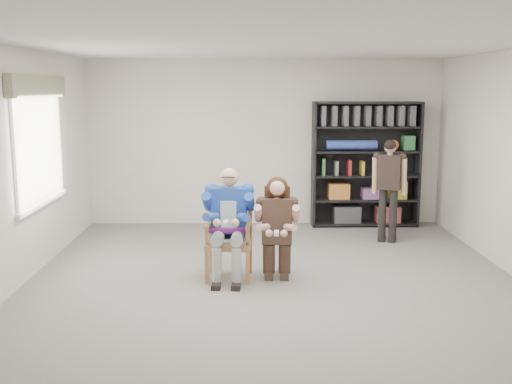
{
  "coord_description": "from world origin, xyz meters",
  "views": [
    {
      "loc": [
        -0.34,
        -6.69,
        2.31
      ],
      "look_at": [
        -0.2,
        0.6,
        1.05
      ],
      "focal_mm": 42.0,
      "sensor_mm": 36.0,
      "label": 1
    }
  ],
  "objects_px": {
    "bookshelf": "(366,164)",
    "standing_man": "(389,191)",
    "kneeling_woman": "(277,230)",
    "armchair": "(229,236)",
    "seated_man": "(229,224)"
  },
  "relations": [
    {
      "from": "armchair",
      "to": "kneeling_woman",
      "type": "xyz_separation_m",
      "value": [
        0.58,
        -0.12,
        0.1
      ]
    },
    {
      "from": "bookshelf",
      "to": "standing_man",
      "type": "xyz_separation_m",
      "value": [
        0.13,
        -1.13,
        -0.26
      ]
    },
    {
      "from": "kneeling_woman",
      "to": "standing_man",
      "type": "distance_m",
      "value": 2.57
    },
    {
      "from": "seated_man",
      "to": "standing_man",
      "type": "relative_size",
      "value": 0.88
    },
    {
      "from": "seated_man",
      "to": "standing_man",
      "type": "bearing_deg",
      "value": 39.97
    },
    {
      "from": "kneeling_woman",
      "to": "bookshelf",
      "type": "xyz_separation_m",
      "value": [
        1.65,
        2.97,
        0.42
      ]
    },
    {
      "from": "bookshelf",
      "to": "standing_man",
      "type": "relative_size",
      "value": 1.34
    },
    {
      "from": "kneeling_woman",
      "to": "bookshelf",
      "type": "bearing_deg",
      "value": 64.82
    },
    {
      "from": "armchair",
      "to": "standing_man",
      "type": "relative_size",
      "value": 0.68
    },
    {
      "from": "bookshelf",
      "to": "standing_man",
      "type": "distance_m",
      "value": 1.17
    },
    {
      "from": "seated_man",
      "to": "kneeling_woman",
      "type": "relative_size",
      "value": 1.09
    },
    {
      "from": "armchair",
      "to": "bookshelf",
      "type": "distance_m",
      "value": 3.66
    },
    {
      "from": "kneeling_woman",
      "to": "bookshelf",
      "type": "relative_size",
      "value": 0.6
    },
    {
      "from": "standing_man",
      "to": "kneeling_woman",
      "type": "bearing_deg",
      "value": -112.76
    },
    {
      "from": "standing_man",
      "to": "bookshelf",
      "type": "bearing_deg",
      "value": 117.78
    }
  ]
}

